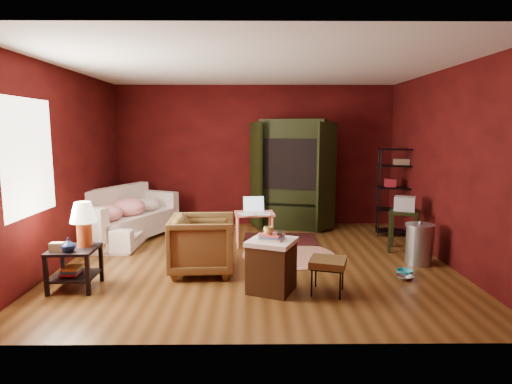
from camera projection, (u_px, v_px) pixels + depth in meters
room at (253, 166)px, 6.13m from camera, size 5.54×5.04×2.84m
sofa at (126, 220)px, 7.44m from camera, size 0.62×1.92×0.74m
armchair at (203, 241)px, 5.76m from camera, size 0.82×0.87×0.86m
pet_bowl_steel at (405, 271)px, 5.53m from camera, size 0.22×0.10×0.22m
pet_bowl_turquoise at (405, 267)px, 5.70m from camera, size 0.22×0.10×0.22m
vase at (68, 245)px, 5.00m from camera, size 0.18×0.18×0.16m
mug at (269, 229)px, 5.02m from camera, size 0.13×0.12×0.12m
side_table at (79, 237)px, 5.20m from camera, size 0.55×0.55×1.06m
sofa_cushions at (124, 217)px, 7.45m from camera, size 1.55×2.15×0.84m
hamper at (272, 264)px, 5.10m from camera, size 0.68×0.68×0.73m
footstool at (328, 264)px, 5.04m from camera, size 0.51×0.51×0.42m
rug_round at (289, 255)px, 6.59m from camera, size 1.76×1.76×0.01m
rug_oriental at (280, 239)px, 7.53m from camera, size 1.32×0.91×0.01m
laptop_desk at (254, 216)px, 7.12m from camera, size 0.68×0.56×0.80m
tv_armoire at (293, 172)px, 8.33m from camera, size 1.63×1.12×2.12m
wire_shelving at (401, 188)px, 7.71m from camera, size 0.83×0.47×1.59m
small_stand at (404, 211)px, 6.74m from camera, size 0.58×0.58×0.88m
trash_can at (419, 244)px, 6.14m from camera, size 0.46×0.46×0.63m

